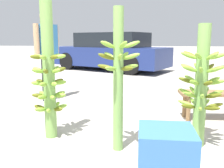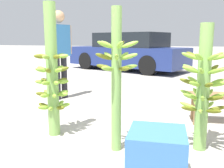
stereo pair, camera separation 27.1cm
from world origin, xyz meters
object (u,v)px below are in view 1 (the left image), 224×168
(vendor_person, at_px, (47,47))
(banana_stalk_right, at_px, (201,85))
(banana_stalk_left, at_px, (49,75))
(banana_stalk_center, at_px, (118,75))
(market_bench, at_px, (220,97))
(produce_crate, at_px, (166,155))
(parked_car, at_px, (109,52))

(vendor_person, bearing_deg, banana_stalk_right, 73.96)
(banana_stalk_left, xyz_separation_m, vendor_person, (-0.70, 1.78, 0.26))
(banana_stalk_center, height_order, market_bench, banana_stalk_center)
(banana_stalk_center, xyz_separation_m, banana_stalk_right, (0.86, 0.21, -0.12))
(banana_stalk_right, relative_size, vendor_person, 0.78)
(banana_stalk_right, height_order, produce_crate, banana_stalk_right)
(market_bench, bearing_deg, produce_crate, -121.64)
(banana_stalk_left, xyz_separation_m, produce_crate, (1.27, -0.80, -0.53))
(banana_stalk_right, xyz_separation_m, parked_car, (-1.85, 6.69, -0.00))
(vendor_person, relative_size, parked_car, 0.35)
(banana_stalk_left, bearing_deg, banana_stalk_right, -1.65)
(banana_stalk_left, distance_m, vendor_person, 1.93)
(banana_stalk_center, relative_size, banana_stalk_right, 1.12)
(banana_stalk_center, relative_size, market_bench, 1.26)
(banana_stalk_right, relative_size, market_bench, 1.13)
(banana_stalk_left, relative_size, market_bench, 1.35)
(banana_stalk_right, bearing_deg, produce_crate, -119.16)
(vendor_person, distance_m, produce_crate, 3.34)
(banana_stalk_center, xyz_separation_m, parked_car, (-0.98, 6.90, -0.12))
(banana_stalk_right, bearing_deg, banana_stalk_center, -166.43)
(market_bench, bearing_deg, parked_car, 108.98)
(banana_stalk_center, height_order, parked_car, banana_stalk_center)
(banana_stalk_center, relative_size, produce_crate, 3.30)
(produce_crate, bearing_deg, market_bench, 61.53)
(parked_car, bearing_deg, banana_stalk_right, -138.61)
(banana_stalk_right, xyz_separation_m, produce_crate, (-0.42, -0.75, -0.46))
(parked_car, bearing_deg, produce_crate, -143.20)
(banana_stalk_center, distance_m, vendor_person, 2.56)
(banana_stalk_right, relative_size, produce_crate, 2.95)
(banana_stalk_right, height_order, vendor_person, vendor_person)
(banana_stalk_right, xyz_separation_m, market_bench, (0.50, 0.94, -0.34))
(produce_crate, bearing_deg, banana_stalk_left, 147.68)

